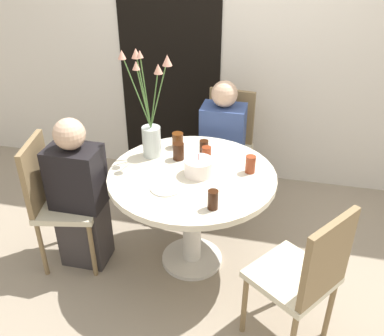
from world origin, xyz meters
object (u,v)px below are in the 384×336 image
at_px(birthday_cake, 199,167).
at_px(drink_glass_3, 206,154).
at_px(person_guest, 80,199).
at_px(side_plate, 166,188).
at_px(drink_glass_5, 204,147).
at_px(chair_right_flank, 227,140).
at_px(drink_glass_0, 178,140).
at_px(drink_glass_1, 213,200).
at_px(drink_glass_4, 250,164).
at_px(chair_far_back, 56,196).
at_px(chair_near_front, 306,274).
at_px(flower_vase, 150,123).
at_px(person_woman, 222,151).
at_px(drink_glass_2, 178,151).

bearing_deg(birthday_cake, drink_glass_3, 85.72).
xyz_separation_m(drink_glass_3, person_guest, (-0.80, -0.32, -0.27)).
distance_m(side_plate, drink_glass_5, 0.50).
height_order(chair_right_flank, side_plate, chair_right_flank).
xyz_separation_m(drink_glass_0, drink_glass_5, (0.20, -0.06, -0.00)).
relative_size(side_plate, person_guest, 0.17).
xyz_separation_m(drink_glass_0, drink_glass_3, (0.24, -0.16, -0.00)).
distance_m(drink_glass_1, drink_glass_4, 0.47).
bearing_deg(chair_far_back, chair_near_front, -113.76).
distance_m(flower_vase, person_woman, 0.84).
xyz_separation_m(drink_glass_3, drink_glass_5, (-0.04, 0.09, -0.00)).
relative_size(drink_glass_3, person_woman, 0.09).
distance_m(flower_vase, drink_glass_1, 0.75).
distance_m(chair_right_flank, drink_glass_1, 1.28).
height_order(drink_glass_0, drink_glass_1, drink_glass_1).
relative_size(chair_near_front, birthday_cake, 5.05).
bearing_deg(birthday_cake, chair_near_front, -38.11).
bearing_deg(drink_glass_1, drink_glass_2, 122.92).
bearing_deg(flower_vase, chair_far_back, -148.80).
bearing_deg(chair_right_flank, chair_near_front, -60.24).
bearing_deg(chair_far_back, person_guest, -90.00).
relative_size(chair_right_flank, person_guest, 0.85).
bearing_deg(flower_vase, chair_near_front, -34.13).
height_order(drink_glass_0, drink_glass_3, drink_glass_0).
height_order(side_plate, drink_glass_0, drink_glass_0).
height_order(drink_glass_0, person_woman, person_woman).
xyz_separation_m(flower_vase, drink_glass_2, (0.19, -0.01, -0.18)).
relative_size(chair_near_front, drink_glass_4, 8.20).
relative_size(chair_far_back, person_guest, 0.85).
xyz_separation_m(chair_right_flank, drink_glass_1, (0.10, -1.25, 0.25)).
height_order(flower_vase, drink_glass_5, flower_vase).
distance_m(flower_vase, person_guest, 0.69).
distance_m(drink_glass_3, person_guest, 0.90).
bearing_deg(drink_glass_5, chair_right_flank, 83.28).
bearing_deg(drink_glass_4, drink_glass_2, 172.43).
height_order(birthday_cake, flower_vase, flower_vase).
height_order(chair_right_flank, drink_glass_5, chair_right_flank).
bearing_deg(drink_glass_2, chair_far_back, -156.02).
height_order(birthday_cake, person_guest, person_guest).
relative_size(chair_right_flank, person_woman, 0.85).
xyz_separation_m(drink_glass_4, person_woman, (-0.28, 0.65, -0.27)).
distance_m(drink_glass_4, person_woman, 0.76).
height_order(drink_glass_1, drink_glass_2, drink_glass_1).
bearing_deg(chair_right_flank, flower_vase, -113.61).
distance_m(flower_vase, drink_glass_5, 0.41).
bearing_deg(side_plate, drink_glass_3, 66.23).
xyz_separation_m(drink_glass_0, drink_glass_4, (0.54, -0.24, 0.00)).
bearing_deg(flower_vase, drink_glass_3, 1.09).
height_order(chair_near_front, drink_glass_4, chair_near_front).
bearing_deg(person_guest, chair_near_front, -15.15).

